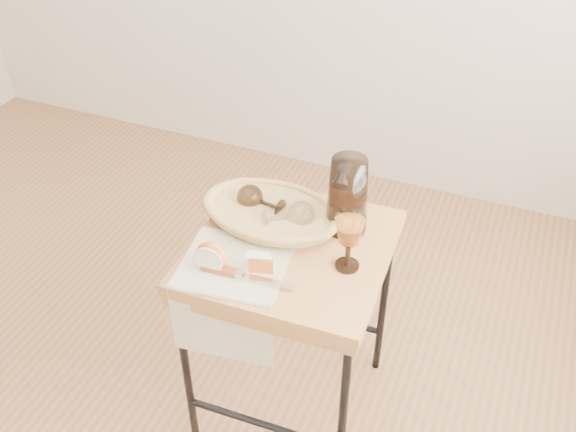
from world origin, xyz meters
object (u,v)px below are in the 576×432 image
at_px(goblet_lying_a, 263,202).
at_px(bread_basket, 271,215).
at_px(side_table, 290,330).
at_px(wine_goblet, 349,243).
at_px(table_knife, 243,275).
at_px(apple_half, 212,255).
at_px(pitcher, 348,195).
at_px(tea_towel, 235,264).
at_px(goblet_lying_b, 286,217).

bearing_deg(goblet_lying_a, bread_basket, 162.84).
height_order(side_table, wine_goblet, wine_goblet).
distance_m(goblet_lying_a, table_knife, 0.27).
bearing_deg(wine_goblet, apple_half, -156.56).
height_order(goblet_lying_a, pitcher, pitcher).
height_order(side_table, tea_towel, tea_towel).
relative_size(bread_basket, goblet_lying_a, 2.87).
bearing_deg(bread_basket, wine_goblet, -18.68).
xyz_separation_m(goblet_lying_b, wine_goblet, (0.21, -0.08, 0.03)).
xyz_separation_m(pitcher, apple_half, (-0.27, -0.30, -0.07)).
bearing_deg(table_knife, apple_half, 172.02).
bearing_deg(bread_basket, goblet_lying_b, -19.78).
xyz_separation_m(side_table, pitcher, (0.12, 0.14, 0.46)).
bearing_deg(tea_towel, wine_goblet, 13.58).
relative_size(side_table, goblet_lying_b, 5.24).
bearing_deg(pitcher, bread_basket, -169.45).
distance_m(side_table, tea_towel, 0.39).
distance_m(goblet_lying_a, apple_half, 0.26).
xyz_separation_m(goblet_lying_a, goblet_lying_b, (0.09, -0.04, 0.00)).
relative_size(tea_towel, bread_basket, 0.76).
height_order(pitcher, apple_half, pitcher).
height_order(goblet_lying_b, wine_goblet, wine_goblet).
bearing_deg(apple_half, wine_goblet, 19.89).
relative_size(bread_basket, apple_half, 4.13).
xyz_separation_m(tea_towel, bread_basket, (0.02, 0.21, 0.02)).
bearing_deg(goblet_lying_a, pitcher, -160.70).
bearing_deg(side_table, goblet_lying_b, 123.89).
height_order(tea_towel, wine_goblet, wine_goblet).
bearing_deg(wine_goblet, tea_towel, -159.18).
bearing_deg(side_table, wine_goblet, -7.26).
height_order(wine_goblet, apple_half, wine_goblet).
relative_size(bread_basket, wine_goblet, 2.20).
xyz_separation_m(pitcher, table_knife, (-0.18, -0.31, -0.10)).
bearing_deg(bread_basket, table_knife, -81.61).
height_order(side_table, table_knife, table_knife).
bearing_deg(pitcher, wine_goblet, -75.52).
distance_m(tea_towel, apple_half, 0.07).
bearing_deg(pitcher, goblet_lying_a, -175.29).
xyz_separation_m(tea_towel, apple_half, (-0.05, -0.04, 0.04)).
bearing_deg(bread_basket, apple_half, -103.07).
relative_size(pitcher, wine_goblet, 1.61).
bearing_deg(table_knife, wine_goblet, 28.18).
bearing_deg(goblet_lying_b, wine_goblet, -55.40).
height_order(pitcher, table_knife, pitcher).
relative_size(goblet_lying_b, pitcher, 0.48).
xyz_separation_m(side_table, bread_basket, (-0.09, 0.08, 0.37)).
distance_m(goblet_lying_a, wine_goblet, 0.32).
distance_m(tea_towel, pitcher, 0.37).
distance_m(goblet_lying_b, apple_half, 0.25).
bearing_deg(goblet_lying_b, pitcher, -7.19).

